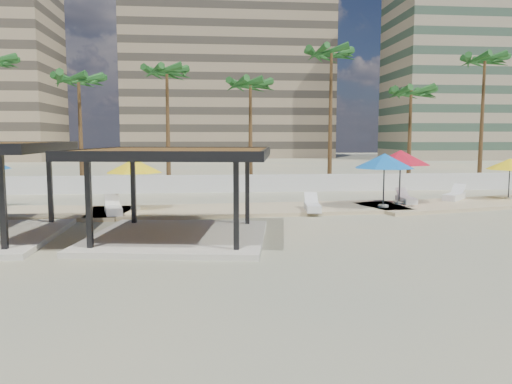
{
  "coord_description": "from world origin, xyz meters",
  "views": [
    {
      "loc": [
        -0.23,
        -18.13,
        3.78
      ],
      "look_at": [
        1.91,
        3.35,
        1.4
      ],
      "focal_mm": 35.0,
      "sensor_mm": 36.0,
      "label": 1
    }
  ],
  "objects_px": {
    "umbrella_c": "(401,158)",
    "lounger_b": "(312,207)",
    "lounger_d": "(454,196)",
    "lounger_c": "(406,199)",
    "lounger_a": "(113,209)",
    "pavilion_central": "(178,186)"
  },
  "relations": [
    {
      "from": "lounger_c",
      "to": "lounger_b",
      "type": "bearing_deg",
      "value": 115.82
    },
    {
      "from": "lounger_a",
      "to": "lounger_b",
      "type": "bearing_deg",
      "value": -104.09
    },
    {
      "from": "lounger_d",
      "to": "pavilion_central",
      "type": "bearing_deg",
      "value": 163.9
    },
    {
      "from": "lounger_c",
      "to": "lounger_a",
      "type": "bearing_deg",
      "value": 102.05
    },
    {
      "from": "pavilion_central",
      "to": "umbrella_c",
      "type": "distance_m",
      "value": 13.75
    },
    {
      "from": "lounger_c",
      "to": "lounger_d",
      "type": "height_order",
      "value": "lounger_d"
    },
    {
      "from": "lounger_a",
      "to": "pavilion_central",
      "type": "bearing_deg",
      "value": -162.92
    },
    {
      "from": "lounger_a",
      "to": "lounger_d",
      "type": "distance_m",
      "value": 19.0
    },
    {
      "from": "umbrella_c",
      "to": "lounger_d",
      "type": "relative_size",
      "value": 1.56
    },
    {
      "from": "pavilion_central",
      "to": "lounger_a",
      "type": "relative_size",
      "value": 3.35
    },
    {
      "from": "lounger_c",
      "to": "lounger_d",
      "type": "relative_size",
      "value": 0.95
    },
    {
      "from": "umbrella_c",
      "to": "lounger_b",
      "type": "height_order",
      "value": "umbrella_c"
    },
    {
      "from": "lounger_b",
      "to": "lounger_d",
      "type": "xyz_separation_m",
      "value": [
        9.08,
        3.39,
        0.01
      ]
    },
    {
      "from": "pavilion_central",
      "to": "lounger_a",
      "type": "height_order",
      "value": "pavilion_central"
    },
    {
      "from": "pavilion_central",
      "to": "lounger_c",
      "type": "xyz_separation_m",
      "value": [
        12.03,
        7.97,
        -1.65
      ]
    },
    {
      "from": "umbrella_c",
      "to": "lounger_c",
      "type": "height_order",
      "value": "umbrella_c"
    },
    {
      "from": "pavilion_central",
      "to": "lounger_a",
      "type": "distance_m",
      "value": 6.7
    },
    {
      "from": "lounger_c",
      "to": "lounger_d",
      "type": "distance_m",
      "value": 3.45
    },
    {
      "from": "pavilion_central",
      "to": "umbrella_c",
      "type": "xyz_separation_m",
      "value": [
        11.48,
        7.54,
        0.67
      ]
    },
    {
      "from": "pavilion_central",
      "to": "lounger_a",
      "type": "xyz_separation_m",
      "value": [
        -3.36,
        5.56,
        -1.63
      ]
    },
    {
      "from": "pavilion_central",
      "to": "umbrella_c",
      "type": "height_order",
      "value": "pavilion_central"
    },
    {
      "from": "lounger_b",
      "to": "lounger_d",
      "type": "height_order",
      "value": "lounger_d"
    }
  ]
}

